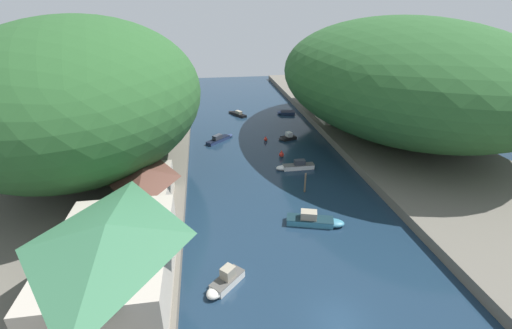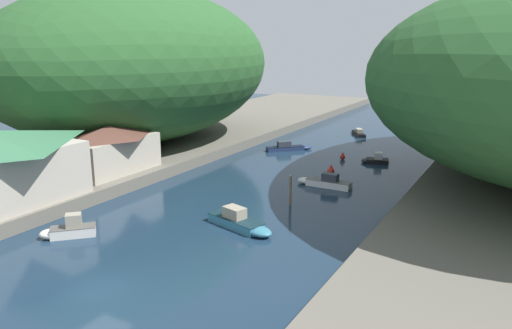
{
  "view_description": "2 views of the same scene",
  "coord_description": "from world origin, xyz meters",
  "views": [
    {
      "loc": [
        -8.7,
        -16.81,
        21.14
      ],
      "look_at": [
        -2.3,
        25.01,
        1.35
      ],
      "focal_mm": 24.0,
      "sensor_mm": 36.0,
      "label": 1
    },
    {
      "loc": [
        20.33,
        -18.09,
        13.95
      ],
      "look_at": [
        -0.93,
        19.8,
        2.92
      ],
      "focal_mm": 35.0,
      "sensor_mm": 36.0,
      "label": 2
    }
  ],
  "objects": [
    {
      "name": "person_on_quay",
      "position": [
        -12.59,
        9.73,
        2.13
      ],
      "size": [
        0.26,
        0.4,
        1.69
      ],
      "rotation": [
        0.0,
        0.0,
        1.46
      ],
      "color": "#282D3D",
      "rests_on": "left_bank"
    },
    {
      "name": "boathouse_shed",
      "position": [
        -15.49,
        16.51,
        3.52
      ],
      "size": [
        5.46,
        9.77,
        4.59
      ],
      "color": "#B2A899",
      "rests_on": "left_bank"
    },
    {
      "name": "right_bank_cottage",
      "position": [
        15.41,
        43.15,
        3.99
      ],
      "size": [
        5.75,
        6.52,
        5.48
      ],
      "color": "#B2A899",
      "rests_on": "right_bank"
    },
    {
      "name": "boat_near_quay",
      "position": [
        2.1,
        12.12,
        0.47
      ],
      "size": [
        6.25,
        3.19,
        1.52
      ],
      "rotation": [
        0.0,
        0.0,
        4.43
      ],
      "color": "teal",
      "rests_on": "water_surface"
    },
    {
      "name": "channel_buoy_near",
      "position": [
        2.4,
        29.99,
        0.44
      ],
      "size": [
        0.75,
        0.75,
        1.13
      ],
      "color": "red",
      "rests_on": "water_surface"
    },
    {
      "name": "boat_white_cruiser",
      "position": [
        -6.43,
        38.36,
        0.38
      ],
      "size": [
        5.16,
        5.12,
        1.22
      ],
      "rotation": [
        0.0,
        0.0,
        5.49
      ],
      "color": "navy",
      "rests_on": "water_surface"
    },
    {
      "name": "mooring_post_middle",
      "position": [
        2.9,
        19.0,
        1.32
      ],
      "size": [
        0.22,
        0.22,
        2.62
      ],
      "color": "brown",
      "rests_on": "water_surface"
    },
    {
      "name": "left_bank",
      "position": [
        -22.65,
        30.0,
        0.58
      ],
      "size": [
        22.0,
        120.0,
        1.15
      ],
      "color": "#666056",
      "rests_on": "ground"
    },
    {
      "name": "water_surface",
      "position": [
        0.0,
        30.0,
        0.0
      ],
      "size": [
        130.0,
        130.0,
        0.0
      ],
      "primitive_type": "plane",
      "color": "#192D42",
      "rests_on": "ground"
    },
    {
      "name": "hillside_right",
      "position": [
        23.75,
        36.93,
        10.46
      ],
      "size": [
        37.44,
        52.41,
        18.61
      ],
      "color": "#285628",
      "rests_on": "right_bank"
    },
    {
      "name": "right_bank",
      "position": [
        22.65,
        30.0,
        0.58
      ],
      "size": [
        22.0,
        120.0,
        1.15
      ],
      "color": "#666056",
      "rests_on": "ground"
    },
    {
      "name": "channel_buoy_far",
      "position": [
        1.19,
        36.96,
        0.36
      ],
      "size": [
        0.62,
        0.62,
        0.93
      ],
      "color": "red",
      "rests_on": "water_surface"
    },
    {
      "name": "boat_far_right_bank",
      "position": [
        5.01,
        37.21,
        0.37
      ],
      "size": [
        3.39,
        2.38,
        1.26
      ],
      "rotation": [
        0.0,
        0.0,
        1.88
      ],
      "color": "black",
      "rests_on": "water_surface"
    },
    {
      "name": "waterfront_building",
      "position": [
        -16.19,
        4.67,
        4.21
      ],
      "size": [
        8.94,
        13.45,
        5.93
      ],
      "color": "#B2A899",
      "rests_on": "left_bank"
    },
    {
      "name": "boat_open_rowboat",
      "position": [
        3.33,
        25.54,
        0.43
      ],
      "size": [
        5.48,
        1.24,
        1.37
      ],
      "rotation": [
        0.0,
        0.0,
        1.57
      ],
      "color": "white",
      "rests_on": "water_surface"
    },
    {
      "name": "boat_cabin_cruiser",
      "position": [
        -2.13,
        52.88,
        0.32
      ],
      "size": [
        3.8,
        5.26,
        1.04
      ],
      "rotation": [
        0.0,
        0.0,
        0.55
      ],
      "color": "black",
      "rests_on": "water_surface"
    },
    {
      "name": "hillside_left",
      "position": [
        -23.75,
        29.73,
        10.71
      ],
      "size": [
        29.24,
        40.94,
        19.12
      ],
      "color": "#285628",
      "rests_on": "left_bank"
    },
    {
      "name": "boat_mid_channel",
      "position": [
        8.2,
        52.1,
        0.31
      ],
      "size": [
        3.98,
        2.61,
        0.63
      ],
      "rotation": [
        0.0,
        0.0,
        1.39
      ],
      "color": "navy",
      "rests_on": "water_surface"
    },
    {
      "name": "boat_red_skiff",
      "position": [
        -8.04,
        4.64,
        0.51
      ],
      "size": [
        3.64,
        3.65,
        1.69
      ],
      "rotation": [
        0.0,
        0.0,
        2.36
      ],
      "color": "silver",
      "rests_on": "water_surface"
    }
  ]
}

